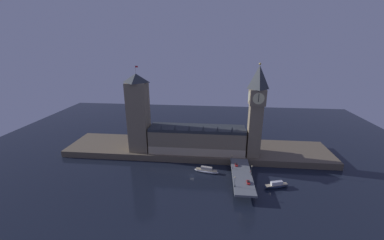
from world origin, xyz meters
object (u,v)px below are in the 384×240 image
object	(u,v)px
pedestrian_mid_walk	(250,172)
street_lamp_near	(235,180)
victoria_tower	(138,113)
pedestrian_near_rail	(235,185)
car_northbound_lead	(236,165)
pedestrian_far_rail	(233,168)
street_lamp_far	(232,158)
street_lamp_mid	(252,169)
boat_upstream	(206,170)
clock_tower	(256,109)
boat_downstream	(276,185)
car_southbound_lead	(248,182)

from	to	relation	value
pedestrian_mid_walk	street_lamp_near	distance (m)	21.04
victoria_tower	pedestrian_near_rail	bearing A→B (deg)	-33.16
car_northbound_lead	street_lamp_near	world-z (taller)	street_lamp_near
pedestrian_far_rail	street_lamp_far	distance (m)	8.36
car_northbound_lead	street_lamp_mid	size ratio (longest dim) A/B	0.59
street_lamp_near	boat_upstream	bearing A→B (deg)	125.49
clock_tower	pedestrian_mid_walk	size ratio (longest dim) A/B	38.42
pedestrian_near_rail	boat_downstream	distance (m)	29.90
pedestrian_far_rail	street_lamp_near	xyz separation A→B (m)	(-0.40, -21.83, 3.45)
car_northbound_lead	boat_downstream	size ratio (longest dim) A/B	0.24
street_lamp_far	boat_downstream	xyz separation A→B (m)	(27.91, -18.67, -8.69)
pedestrian_mid_walk	pedestrian_far_rail	distance (m)	12.25
car_northbound_lead	boat_downstream	world-z (taller)	car_northbound_lead
pedestrian_near_rail	pedestrian_far_rail	xyz separation A→B (m)	(0.00, 21.55, 0.06)
pedestrian_mid_walk	clock_tower	bearing A→B (deg)	79.31
clock_tower	pedestrian_mid_walk	distance (m)	46.53
street_lamp_mid	boat_upstream	size ratio (longest dim) A/B	0.39
car_southbound_lead	pedestrian_mid_walk	size ratio (longest dim) A/B	2.38
victoria_tower	street_lamp_mid	world-z (taller)	victoria_tower
street_lamp_mid	boat_downstream	world-z (taller)	street_lamp_mid
boat_downstream	car_northbound_lead	bearing A→B (deg)	147.03
street_lamp_near	street_lamp_mid	xyz separation A→B (m)	(12.12, 14.72, 0.07)
car_southbound_lead	boat_downstream	world-z (taller)	car_southbound_lead
car_southbound_lead	pedestrian_far_rail	distance (m)	19.11
clock_tower	boat_upstream	bearing A→B (deg)	-149.45
car_northbound_lead	pedestrian_far_rail	world-z (taller)	pedestrian_far_rail
pedestrian_mid_walk	street_lamp_far	world-z (taller)	street_lamp_far
car_northbound_lead	pedestrian_mid_walk	bearing A→B (deg)	-48.62
street_lamp_mid	pedestrian_far_rail	bearing A→B (deg)	148.75
victoria_tower	boat_downstream	world-z (taller)	victoria_tower
street_lamp_mid	boat_downstream	size ratio (longest dim) A/B	0.40
pedestrian_far_rail	boat_upstream	distance (m)	19.46
pedestrian_near_rail	boat_downstream	world-z (taller)	pedestrian_near_rail
victoria_tower	street_lamp_near	bearing A→B (deg)	-33.45
pedestrian_far_rail	boat_upstream	world-z (taller)	pedestrian_far_rail
pedestrian_mid_walk	street_lamp_mid	xyz separation A→B (m)	(0.40, -2.43, 3.43)
clock_tower	victoria_tower	bearing A→B (deg)	178.29
pedestrian_near_rail	car_southbound_lead	bearing A→B (deg)	27.58
car_southbound_lead	street_lamp_near	xyz separation A→B (m)	(-8.89, -4.71, 3.70)
street_lamp_near	victoria_tower	bearing A→B (deg)	146.55
clock_tower	boat_upstream	xyz separation A→B (m)	(-35.19, -20.77, -41.43)
car_southbound_lead	street_lamp_far	world-z (taller)	street_lamp_far
car_northbound_lead	street_lamp_far	size ratio (longest dim) A/B	0.60
car_southbound_lead	street_lamp_mid	world-z (taller)	street_lamp_mid
car_northbound_lead	street_lamp_far	xyz separation A→B (m)	(-3.23, 2.66, 3.70)
victoria_tower	street_lamp_near	distance (m)	92.26
car_southbound_lead	pedestrian_mid_walk	xyz separation A→B (m)	(2.83, 12.43, 0.34)
victoria_tower	boat_upstream	bearing A→B (deg)	-22.84
car_northbound_lead	pedestrian_near_rail	world-z (taller)	pedestrian_near_rail
car_southbound_lead	pedestrian_mid_walk	distance (m)	12.76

